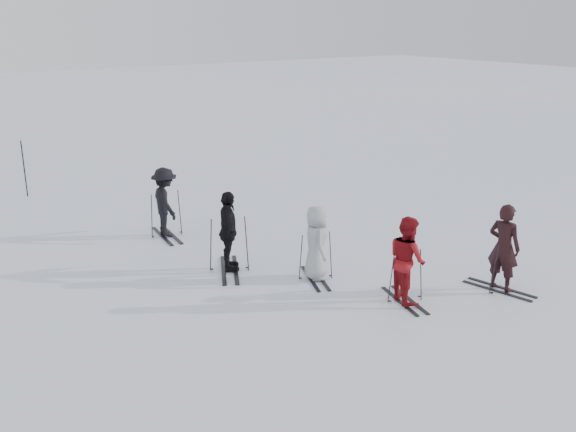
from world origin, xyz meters
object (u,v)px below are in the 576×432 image
at_px(piste_marker, 24,169).
at_px(skier_red, 407,260).
at_px(skier_grey, 316,244).
at_px(skier_uphill_left, 228,233).
at_px(skier_uphill_far, 165,203).
at_px(skier_near_dark, 504,248).

bearing_deg(piste_marker, skier_red, -70.46).
bearing_deg(skier_red, skier_grey, 37.98).
bearing_deg(skier_uphill_left, piste_marker, 41.30).
bearing_deg(skier_uphill_far, piste_marker, 25.45).
bearing_deg(skier_grey, skier_uphill_left, 63.66).
height_order(skier_near_dark, skier_uphill_far, skier_near_dark).
height_order(skier_near_dark, skier_grey, skier_near_dark).
relative_size(skier_grey, piste_marker, 0.91).
xyz_separation_m(skier_red, skier_uphill_left, (-2.22, 3.53, 0.03)).
xyz_separation_m(skier_grey, piste_marker, (-3.74, 10.92, 0.09)).
distance_m(skier_grey, skier_uphill_left, 2.06).
relative_size(skier_uphill_left, piste_marker, 1.01).
distance_m(skier_near_dark, skier_uphill_left, 6.09).
bearing_deg(piste_marker, skier_grey, -71.10).
bearing_deg(skier_red, skier_uphill_far, 35.11).
height_order(skier_grey, piste_marker, piste_marker).
relative_size(skier_near_dark, skier_uphill_left, 1.02).
bearing_deg(skier_near_dark, skier_grey, 34.40).
bearing_deg(skier_grey, skier_uphill_far, 40.34).
relative_size(skier_uphill_far, piste_marker, 1.00).
bearing_deg(skier_grey, skier_near_dark, -111.37).
xyz_separation_m(skier_near_dark, piste_marker, (-6.69, 13.67, -0.03)).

